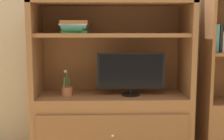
{
  "coord_description": "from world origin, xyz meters",
  "views": [
    {
      "loc": [
        -0.08,
        -2.64,
        1.33
      ],
      "look_at": [
        0.0,
        0.35,
        0.9
      ],
      "focal_mm": 49.92,
      "sensor_mm": 36.0,
      "label": 1
    }
  ],
  "objects_px": {
    "media_console": "(112,108)",
    "upright_book_row": "(221,40)",
    "tv_monitor": "(131,72)",
    "potted_plant": "(67,91)",
    "magazine_stack": "(75,27)"
  },
  "relations": [
    {
      "from": "tv_monitor",
      "to": "upright_book_row",
      "type": "height_order",
      "value": "upright_book_row"
    },
    {
      "from": "media_console",
      "to": "upright_book_row",
      "type": "relative_size",
      "value": 5.76
    },
    {
      "from": "upright_book_row",
      "to": "potted_plant",
      "type": "bearing_deg",
      "value": -177.69
    },
    {
      "from": "magazine_stack",
      "to": "tv_monitor",
      "type": "bearing_deg",
      "value": -6.61
    },
    {
      "from": "media_console",
      "to": "potted_plant",
      "type": "height_order",
      "value": "media_console"
    },
    {
      "from": "tv_monitor",
      "to": "potted_plant",
      "type": "distance_m",
      "value": 0.65
    },
    {
      "from": "potted_plant",
      "to": "magazine_stack",
      "type": "bearing_deg",
      "value": 39.53
    },
    {
      "from": "media_console",
      "to": "tv_monitor",
      "type": "height_order",
      "value": "media_console"
    },
    {
      "from": "tv_monitor",
      "to": "potted_plant",
      "type": "xyz_separation_m",
      "value": [
        -0.62,
        -0.0,
        -0.18
      ]
    },
    {
      "from": "magazine_stack",
      "to": "upright_book_row",
      "type": "height_order",
      "value": "magazine_stack"
    },
    {
      "from": "potted_plant",
      "to": "upright_book_row",
      "type": "bearing_deg",
      "value": 2.31
    },
    {
      "from": "potted_plant",
      "to": "magazine_stack",
      "type": "height_order",
      "value": "magazine_stack"
    },
    {
      "from": "media_console",
      "to": "potted_plant",
      "type": "xyz_separation_m",
      "value": [
        -0.44,
        -0.07,
        0.2
      ]
    },
    {
      "from": "tv_monitor",
      "to": "magazine_stack",
      "type": "xyz_separation_m",
      "value": [
        -0.54,
        0.06,
        0.44
      ]
    },
    {
      "from": "media_console",
      "to": "potted_plant",
      "type": "distance_m",
      "value": 0.49
    }
  ]
}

